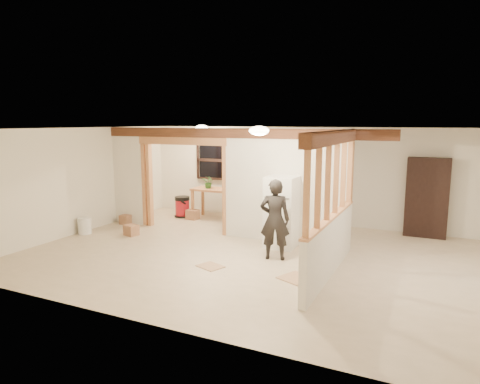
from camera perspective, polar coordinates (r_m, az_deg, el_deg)
The scene contains 28 objects.
floor at distance 8.59m, azimuth 1.86°, elevation -8.55°, with size 9.00×6.50×0.01m, color beige.
ceiling at distance 8.17m, azimuth 1.95°, elevation 8.40°, with size 9.00×6.50×0.01m, color white.
wall_back at distance 11.32m, azimuth 8.44°, elevation 2.23°, with size 9.00×0.01×2.50m, color silver.
wall_front at distance 5.52m, azimuth -11.64°, elevation -5.38°, with size 9.00×0.01×2.50m, color silver.
wall_left at distance 10.87m, azimuth -20.45°, elevation 1.44°, with size 0.01×6.50×2.50m, color silver.
partition_left_stub at distance 11.44m, azimuth -14.58°, elevation 2.10°, with size 0.90×0.12×2.50m, color silver.
partition_center at distance 9.32m, azimuth 5.96°, elevation 0.76°, with size 2.80×0.12×2.50m, color silver.
doorway_frame at distance 10.48m, azimuth -7.59°, elevation 0.86°, with size 2.46×0.14×2.20m, color tan.
header_beam_back at distance 9.68m, azimuth -0.70°, elevation 7.85°, with size 7.00×0.18×0.22m, color brown.
header_beam_right at distance 7.30m, azimuth 12.38°, elevation 7.13°, with size 0.18×3.30×0.22m, color brown.
pony_wall at distance 7.60m, azimuth 11.88°, elevation -7.17°, with size 0.12×3.20×1.00m, color silver.
stud_partition at distance 7.36m, azimuth 12.19°, elevation 1.52°, with size 0.14×3.20×1.32m, color tan.
window_back at distance 12.21m, azimuth -3.41°, elevation 4.25°, with size 1.12×0.10×1.10m, color black.
ceiling_dome_main at distance 7.60m, azimuth 2.55°, elevation 8.17°, with size 0.36×0.36×0.16m, color #FFEABF.
ceiling_dome_util at distance 11.36m, azimuth -5.14°, elevation 8.54°, with size 0.32×0.32×0.14m, color #FFEABF.
hanging_bulb at distance 10.51m, azimuth -4.68°, elevation 6.85°, with size 0.07×0.07×0.07m, color #FFD88C.
refrigerator at distance 9.05m, azimuth 5.56°, elevation -2.68°, with size 0.62×0.60×1.51m, color white.
woman at distance 8.23m, azimuth 4.67°, elevation -3.67°, with size 0.57×0.38×1.57m, color black.
work_table at distance 11.70m, azimuth -3.08°, elevation -1.57°, with size 1.33×0.67×0.84m, color tan.
potted_plant at distance 11.67m, azimuth -4.20°, elevation 1.33°, with size 0.31×0.27×0.34m, color #25551F.
shop_vac at distance 12.04m, azimuth -7.69°, elevation -1.94°, with size 0.45×0.45×0.59m, color #AA141E.
bookshelf at distance 10.68m, azimuth 23.66°, elevation -0.70°, with size 0.92×0.31×1.83m, color black.
bucket at distance 10.82m, azimuth -20.01°, elevation -4.25°, with size 0.31×0.31×0.39m, color white.
box_util_a at distance 11.75m, azimuth -6.34°, elevation -3.00°, with size 0.31×0.26×0.26m, color #A06D4D.
box_util_b at distance 11.54m, azimuth -14.97°, elevation -3.55°, with size 0.26×0.26×0.24m, color #A06D4D.
box_front at distance 10.38m, azimuth -14.30°, elevation -4.94°, with size 0.31×0.25×0.25m, color #A06D4D.
floor_panel_near at distance 7.47m, azimuth 7.50°, elevation -11.31°, with size 0.50×0.50×0.02m, color tan.
floor_panel_far at distance 8.00m, azimuth -3.97°, elevation -9.85°, with size 0.45×0.36×0.01m, color tan.
Camera 1 is at (3.23, -7.51, 2.64)m, focal length 32.00 mm.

